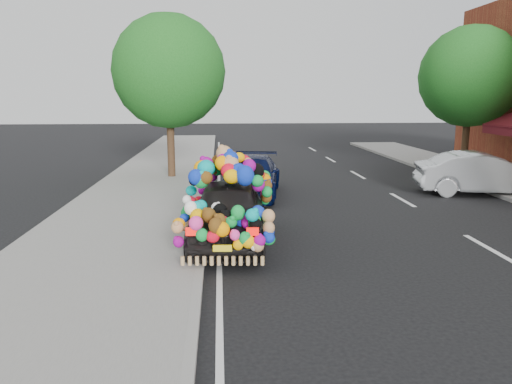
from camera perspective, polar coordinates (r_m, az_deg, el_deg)
ground at (r=10.26m, az=7.10°, el=-6.89°), size 100.00×100.00×0.00m
sidewalk at (r=10.32m, az=-17.20°, el=-6.85°), size 4.00×60.00×0.12m
kerb at (r=10.06m, az=-6.23°, el=-6.85°), size 0.15×60.00×0.13m
lane_markings at (r=11.50m, az=25.07°, el=-5.86°), size 6.00×50.00×0.01m
tree_near_sidewalk at (r=19.19m, az=-9.96°, el=13.41°), size 4.20×4.20×6.13m
tree_far_b at (r=21.98m, az=23.30°, el=12.02°), size 4.00×4.00×5.90m
plush_art_car at (r=10.66m, az=-3.23°, el=-0.57°), size 2.21×4.22×1.98m
navy_sedan at (r=15.85m, az=-0.59°, el=1.81°), size 2.39×4.49×1.24m
silver_hatchback at (r=17.57m, az=24.54°, el=1.92°), size 4.35×2.23×1.37m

